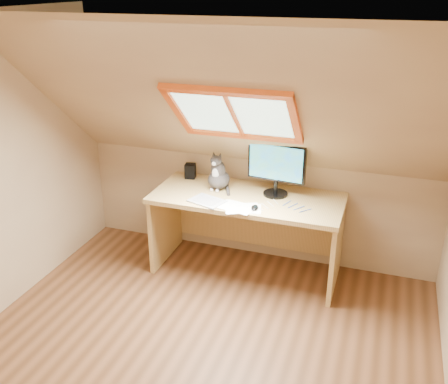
% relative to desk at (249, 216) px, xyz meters
% --- Properties ---
extents(ground, '(3.50, 3.50, 0.00)m').
position_rel_desk_xyz_m(ground, '(-0.02, -1.45, -0.55)').
color(ground, brown).
rests_on(ground, ground).
extents(room_shell, '(3.52, 3.52, 2.41)m').
position_rel_desk_xyz_m(room_shell, '(-0.02, -1.55, 0.88)').
color(room_shell, tan).
rests_on(room_shell, ground).
extents(desk, '(1.72, 0.75, 0.79)m').
position_rel_desk_xyz_m(desk, '(0.00, 0.00, 0.00)').
color(desk, tan).
rests_on(desk, ground).
extents(monitor, '(0.53, 0.22, 0.49)m').
position_rel_desk_xyz_m(monitor, '(0.23, 0.03, 0.52)').
color(monitor, black).
rests_on(monitor, desk).
extents(cat, '(0.23, 0.27, 0.37)m').
position_rel_desk_xyz_m(cat, '(-0.30, 0.01, 0.37)').
color(cat, '#403B39').
rests_on(cat, desk).
extents(desk_speaker, '(0.12, 0.12, 0.14)m').
position_rel_desk_xyz_m(desk_speaker, '(-0.66, 0.18, 0.31)').
color(desk_speaker, black).
rests_on(desk_speaker, desk).
extents(graphics_tablet, '(0.35, 0.30, 0.01)m').
position_rel_desk_xyz_m(graphics_tablet, '(-0.30, -0.31, 0.24)').
color(graphics_tablet, '#B2B2B7').
rests_on(graphics_tablet, desk).
extents(mouse, '(0.07, 0.11, 0.03)m').
position_rel_desk_xyz_m(mouse, '(0.14, -0.33, 0.25)').
color(mouse, black).
rests_on(mouse, desk).
extents(papers, '(0.35, 0.30, 0.01)m').
position_rel_desk_xyz_m(papers, '(-0.03, -0.33, 0.24)').
color(papers, white).
rests_on(papers, desk).
extents(cables, '(0.51, 0.26, 0.01)m').
position_rel_desk_xyz_m(cables, '(0.37, -0.19, 0.24)').
color(cables, silver).
rests_on(cables, desk).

